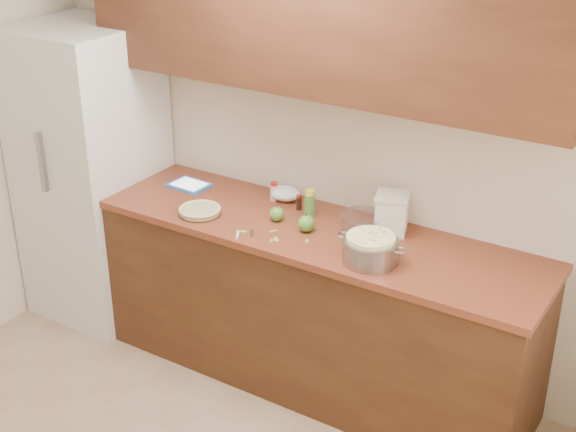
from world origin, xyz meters
The scene contains 21 objects.
room_shell centered at (0.00, 0.00, 1.30)m, with size 3.60×3.60×3.60m.
counter_run centered at (0.00, 1.48, 0.46)m, with size 2.64×0.68×0.92m.
upper_cabinets centered at (0.00, 1.63, 1.95)m, with size 2.60×0.34×0.70m, color #532B19.
fridge centered at (-1.44, 1.44, 0.90)m, with size 0.70×0.70×1.80m, color silver.
pie centered at (-0.52, 1.30, 0.94)m, with size 0.23×0.23×0.04m.
colander centered at (0.49, 1.32, 0.98)m, with size 0.36×0.27×0.13m.
flour_canister centered at (0.44, 1.66, 1.02)m, with size 0.21×0.21×0.20m.
tablet centered at (-0.80, 1.57, 0.93)m, with size 0.23×0.18×0.02m.
paring_knife centered at (-0.19, 1.20, 0.93)m, with size 0.09×0.14×0.01m.
lemon_bottle centered at (-0.01, 1.60, 0.99)m, with size 0.05×0.05×0.15m.
cinnamon_shaker centered at (-0.28, 1.67, 0.97)m, with size 0.04×0.04×0.10m.
vanilla_bottle centered at (-0.10, 1.63, 0.96)m, with size 0.03×0.03×0.09m.
mixing_bowl centered at (0.30, 1.60, 0.97)m, with size 0.23×0.23×0.09m.
paper_towel centered at (-0.23, 1.71, 0.96)m, with size 0.18×0.15×0.07m, color white.
apple_left centered at (-0.12, 1.45, 0.96)m, with size 0.08×0.08×0.09m.
apple_center centered at (0.07, 1.43, 0.96)m, with size 0.09×0.09×0.10m.
peel_a centered at (-0.01, 1.27, 0.92)m, with size 0.05×0.02×0.00m, color #87B759.
peel_b centered at (-0.20, 1.25, 0.92)m, with size 0.04×0.02×0.00m, color #87B759.
peel_c centered at (0.13, 1.33, 0.92)m, with size 0.04×0.02×0.00m, color #87B759.
peel_d centered at (-0.07, 1.34, 0.92)m, with size 0.04×0.02×0.00m, color #87B759.
peel_e centered at (-0.02, 1.24, 0.92)m, with size 0.03×0.01×0.00m, color #87B759.
Camera 1 is at (1.94, -1.73, 2.75)m, focal length 50.00 mm.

